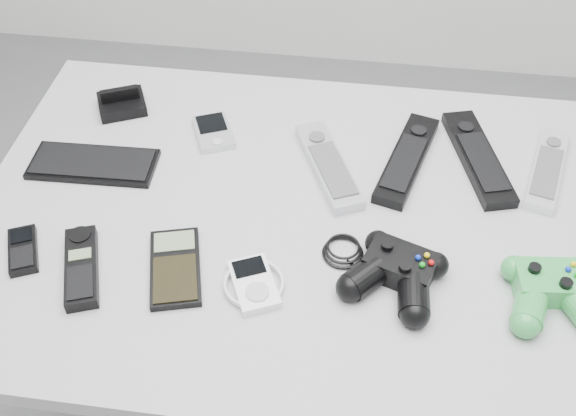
# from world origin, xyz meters

# --- Properties ---
(desk) EXTENTS (1.20, 0.77, 0.80)m
(desk) POSITION_xyz_m (0.09, 0.07, 0.73)
(desk) COLOR #A5A5A8
(desk) RESTS_ON floor
(pda_keyboard) EXTENTS (0.23, 0.10, 0.01)m
(pda_keyboard) POSITION_xyz_m (-0.34, 0.14, 0.81)
(pda_keyboard) COLOR black
(pda_keyboard) RESTS_ON desk
(dock_bracket) EXTENTS (0.11, 0.11, 0.05)m
(dock_bracket) POSITION_xyz_m (-0.34, 0.31, 0.83)
(dock_bracket) COLOR black
(dock_bracket) RESTS_ON desk
(pda) EXTENTS (0.10, 0.12, 0.02)m
(pda) POSITION_xyz_m (-0.15, 0.26, 0.81)
(pda) COLOR #BABBC2
(pda) RESTS_ON desk
(remote_silver_a) EXTENTS (0.14, 0.23, 0.02)m
(remote_silver_a) POSITION_xyz_m (0.08, 0.19, 0.81)
(remote_silver_a) COLOR #BABBC2
(remote_silver_a) RESTS_ON desk
(remote_black_a) EXTENTS (0.12, 0.25, 0.02)m
(remote_black_a) POSITION_xyz_m (0.22, 0.23, 0.81)
(remote_black_a) COLOR black
(remote_black_a) RESTS_ON desk
(remote_black_b) EXTENTS (0.12, 0.25, 0.02)m
(remote_black_b) POSITION_xyz_m (0.34, 0.25, 0.81)
(remote_black_b) COLOR black
(remote_black_b) RESTS_ON desk
(remote_silver_b) EXTENTS (0.10, 0.22, 0.02)m
(remote_silver_b) POSITION_xyz_m (0.47, 0.24, 0.81)
(remote_silver_b) COLOR silver
(remote_silver_b) RESTS_ON desk
(mobile_phone) EXTENTS (0.08, 0.11, 0.02)m
(mobile_phone) POSITION_xyz_m (-0.39, -0.07, 0.81)
(mobile_phone) COLOR black
(mobile_phone) RESTS_ON desk
(cordless_handset) EXTENTS (0.10, 0.16, 0.02)m
(cordless_handset) POSITION_xyz_m (-0.28, -0.09, 0.81)
(cordless_handset) COLOR black
(cordless_handset) RESTS_ON desk
(calculator) EXTENTS (0.11, 0.17, 0.02)m
(calculator) POSITION_xyz_m (-0.14, -0.07, 0.81)
(calculator) COLOR black
(calculator) RESTS_ON desk
(mp3_player) EXTENTS (0.13, 0.13, 0.02)m
(mp3_player) POSITION_xyz_m (-0.01, -0.09, 0.81)
(mp3_player) COLOR white
(mp3_player) RESTS_ON desk
(controller_black) EXTENTS (0.29, 0.23, 0.05)m
(controller_black) POSITION_xyz_m (0.20, -0.05, 0.83)
(controller_black) COLOR black
(controller_black) RESTS_ON desk
(controller_green) EXTENTS (0.16, 0.17, 0.05)m
(controller_green) POSITION_xyz_m (0.43, -0.05, 0.83)
(controller_green) COLOR #238340
(controller_green) RESTS_ON desk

